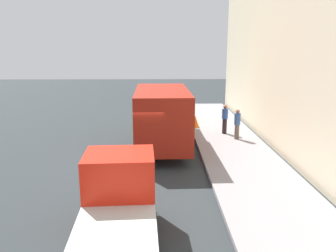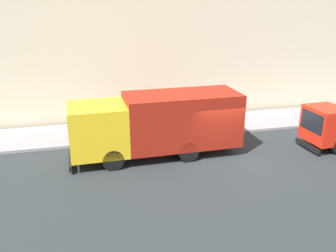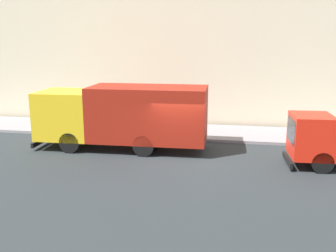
% 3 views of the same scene
% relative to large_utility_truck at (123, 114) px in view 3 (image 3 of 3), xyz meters
% --- Properties ---
extents(ground, '(80.00, 80.00, 0.00)m').
position_rel_large_utility_truck_xyz_m(ground, '(-1.15, -2.92, -1.71)').
color(ground, '#282E30').
extents(sidewalk, '(3.59, 30.00, 0.15)m').
position_rel_large_utility_truck_xyz_m(sidewalk, '(3.65, -2.92, -1.63)').
color(sidewalk, gray).
rests_on(sidewalk, ground).
extents(building_facade, '(0.50, 30.00, 11.73)m').
position_rel_large_utility_truck_xyz_m(building_facade, '(5.94, -2.92, 4.15)').
color(building_facade, beige).
rests_on(building_facade, ground).
extents(large_utility_truck, '(2.72, 8.33, 3.07)m').
position_rel_large_utility_truck_xyz_m(large_utility_truck, '(0.00, 0.00, 0.00)').
color(large_utility_truck, yellow).
rests_on(large_utility_truck, ground).
extents(pedestrian_walking, '(0.44, 0.44, 1.64)m').
position_rel_large_utility_truck_xyz_m(pedestrian_walking, '(4.12, 0.33, -0.68)').
color(pedestrian_walking, brown).
rests_on(pedestrian_walking, sidewalk).
extents(pedestrian_standing, '(0.43, 0.43, 1.69)m').
position_rel_large_utility_truck_xyz_m(pedestrian_standing, '(3.67, 1.54, -0.66)').
color(pedestrian_standing, black).
rests_on(pedestrian_standing, sidewalk).
extents(traffic_cone_orange, '(0.51, 0.51, 0.72)m').
position_rel_large_utility_truck_xyz_m(traffic_cone_orange, '(2.13, 3.22, -1.19)').
color(traffic_cone_orange, orange).
rests_on(traffic_cone_orange, sidewalk).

